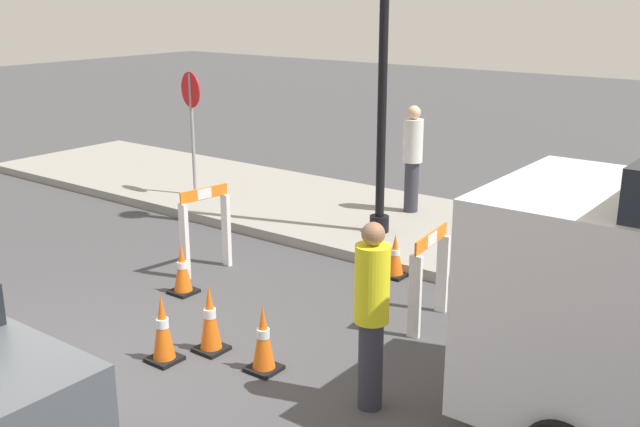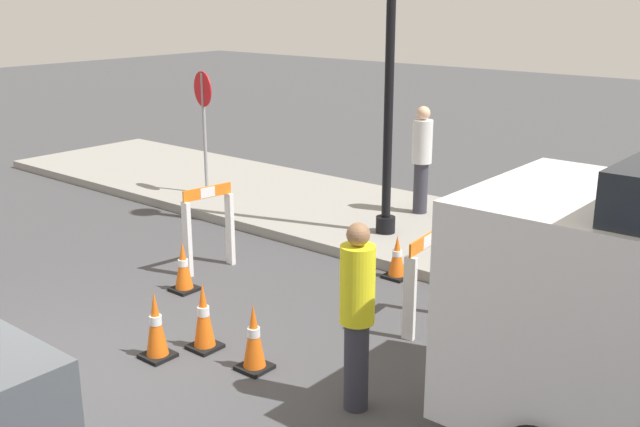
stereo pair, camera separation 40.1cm
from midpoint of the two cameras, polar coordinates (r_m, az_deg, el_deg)
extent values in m
plane|color=#424244|center=(7.47, -20.07, -13.02)|extent=(60.00, 60.00, 0.00)
cube|color=gray|center=(11.57, 5.87, -1.11)|extent=(18.00, 3.24, 0.15)
cylinder|color=black|center=(11.09, 3.51, -0.78)|extent=(0.29, 0.29, 0.24)
cylinder|color=black|center=(10.60, 3.78, 13.91)|extent=(0.13, 0.13, 5.87)
cylinder|color=gray|center=(13.13, -10.55, 5.87)|extent=(0.06, 0.06, 2.10)
cylinder|color=red|center=(13.01, -10.73, 9.24)|extent=(0.59, 0.16, 0.60)
cube|color=white|center=(8.00, 5.80, -6.36)|extent=(0.14, 0.07, 0.93)
cube|color=white|center=(8.66, 8.00, -4.60)|extent=(0.14, 0.07, 0.93)
cube|color=orange|center=(8.14, 7.08, -1.93)|extent=(0.12, 0.84, 0.15)
cube|color=white|center=(8.14, 7.08, -1.93)|extent=(0.06, 0.25, 0.13)
cube|color=white|center=(10.12, -8.29, -1.28)|extent=(0.14, 0.08, 0.99)
cube|color=white|center=(9.76, -11.45, -2.11)|extent=(0.14, 0.08, 0.99)
cube|color=orange|center=(9.77, -10.00, 1.50)|extent=(0.13, 0.72, 0.15)
cube|color=white|center=(9.77, -10.00, 1.50)|extent=(0.06, 0.22, 0.14)
cube|color=black|center=(7.51, -5.85, -11.69)|extent=(0.30, 0.30, 0.04)
cone|color=orange|center=(7.35, -5.93, -9.31)|extent=(0.23, 0.23, 0.65)
cylinder|color=white|center=(7.34, -5.93, -9.08)|extent=(0.13, 0.13, 0.09)
cube|color=black|center=(7.85, -13.21, -10.76)|extent=(0.30, 0.30, 0.04)
cone|color=orange|center=(7.69, -13.39, -8.37)|extent=(0.22, 0.23, 0.68)
cylinder|color=white|center=(7.68, -13.41, -8.14)|extent=(0.13, 0.13, 0.10)
cube|color=black|center=(7.96, -9.73, -10.15)|extent=(0.30, 0.30, 0.04)
cone|color=orange|center=(7.80, -9.86, -7.74)|extent=(0.22, 0.23, 0.69)
cylinder|color=white|center=(7.79, -9.87, -7.50)|extent=(0.13, 0.13, 0.10)
cube|color=black|center=(9.44, -11.56, -5.85)|extent=(0.30, 0.30, 0.04)
cone|color=orange|center=(9.33, -11.68, -4.04)|extent=(0.23, 0.22, 0.60)
cylinder|color=white|center=(9.32, -11.69, -3.86)|extent=(0.13, 0.13, 0.08)
cube|color=black|center=(9.81, 4.53, -4.69)|extent=(0.30, 0.30, 0.04)
cone|color=orange|center=(9.71, 4.57, -3.10)|extent=(0.23, 0.22, 0.54)
cylinder|color=white|center=(9.70, 4.57, -2.95)|extent=(0.13, 0.13, 0.08)
cylinder|color=#33333D|center=(6.71, 2.13, -11.44)|extent=(0.31, 0.31, 0.83)
cylinder|color=yellow|center=(6.39, 2.20, -5.39)|extent=(0.42, 0.42, 0.69)
sphere|color=#8E6647|center=(6.23, 2.24, -1.57)|extent=(0.28, 0.28, 0.20)
cylinder|color=#33333D|center=(12.08, 6.03, 2.04)|extent=(0.31, 0.31, 0.82)
cylinder|color=silver|center=(11.92, 6.14, 5.54)|extent=(0.43, 0.43, 0.68)
sphere|color=#DBAD89|center=(11.84, 6.21, 7.67)|extent=(0.29, 0.29, 0.21)
cylinder|color=black|center=(7.55, 21.39, -10.27)|extent=(0.60, 0.18, 0.60)
camera|label=1|loc=(0.20, -91.28, -0.38)|focal=42.00mm
camera|label=2|loc=(0.20, 88.72, 0.38)|focal=42.00mm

